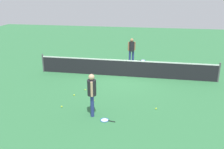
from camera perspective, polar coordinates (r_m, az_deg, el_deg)
ground_plane at (r=13.91m, az=3.17°, el=-0.44°), size 40.00×40.00×0.00m
court_net at (r=13.75m, az=3.21°, el=1.53°), size 10.09×0.09×1.07m
player_near_side at (r=9.29m, az=-4.76°, el=-3.96°), size 0.41×0.53×1.70m
player_far_side at (r=16.20m, az=4.64°, el=6.06°), size 0.51×0.44×1.70m
tennis_racket_near_player at (r=9.31m, az=-1.61°, el=-10.69°), size 0.60×0.36×0.03m
tennis_racket_far_player at (r=17.22m, az=7.25°, el=3.33°), size 0.60×0.42×0.03m
tennis_ball_near_player at (r=12.02m, az=-6.27°, el=-3.56°), size 0.07×0.07×0.07m
tennis_ball_by_net at (r=11.49m, az=-8.90°, el=-4.79°), size 0.07×0.07×0.07m
tennis_ball_midcourt at (r=10.83m, az=-4.32°, el=-6.13°), size 0.07×0.07×0.07m
tennis_ball_baseline at (r=10.48m, az=-11.76°, el=-7.39°), size 0.07×0.07×0.07m
tennis_ball_stray_left at (r=10.27m, az=10.32°, el=-7.89°), size 0.07×0.07×0.07m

